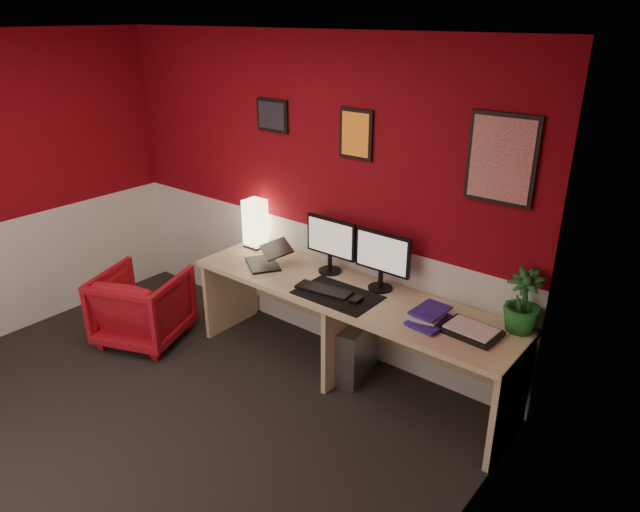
{
  "coord_description": "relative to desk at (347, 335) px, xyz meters",
  "views": [
    {
      "loc": [
        2.89,
        -1.67,
        2.61
      ],
      "look_at": [
        0.6,
        1.21,
        1.05
      ],
      "focal_mm": 32.37,
      "sensor_mm": 36.0,
      "label": 1
    }
  ],
  "objects": [
    {
      "name": "keyboard",
      "position": [
        -0.14,
        -0.11,
        0.38
      ],
      "size": [
        0.44,
        0.2,
        0.02
      ],
      "primitive_type": "cube",
      "rotation": [
        0.0,
        0.0,
        0.14
      ],
      "color": "black",
      "rests_on": "desk_mat"
    },
    {
      "name": "zen_tray",
      "position": [
        0.96,
        0.0,
        0.38
      ],
      "size": [
        0.37,
        0.27,
        0.03
      ],
      "primitive_type": "cube",
      "rotation": [
        0.0,
        0.0,
        -0.07
      ],
      "color": "black",
      "rests_on": "desk"
    },
    {
      "name": "laptop",
      "position": [
        -0.82,
        -0.04,
        0.47
      ],
      "size": [
        0.4,
        0.38,
        0.22
      ],
      "primitive_type": "cube",
      "rotation": [
        0.0,
        0.0,
        -0.6
      ],
      "color": "black",
      "rests_on": "desk"
    },
    {
      "name": "wall_right",
      "position": [
        1.3,
        -1.41,
        0.89
      ],
      "size": [
        0.01,
        3.5,
        2.5
      ],
      "primitive_type": "cube",
      "color": "maroon",
      "rests_on": "ground"
    },
    {
      "name": "monitor_left",
      "position": [
        -0.32,
        0.19,
        0.66
      ],
      "size": [
        0.45,
        0.06,
        0.58
      ],
      "primitive_type": "cube",
      "color": "black",
      "rests_on": "desk"
    },
    {
      "name": "art_center",
      "position": [
        -0.19,
        0.33,
        1.44
      ],
      "size": [
        0.28,
        0.02,
        0.36
      ],
      "primitive_type": "cube",
      "color": "orange",
      "rests_on": "wall_back"
    },
    {
      "name": "ceiling",
      "position": [
        -0.7,
        -1.41,
        2.13
      ],
      "size": [
        4.0,
        3.5,
        0.01
      ],
      "primitive_type": "cube",
      "color": "white",
      "rests_on": "ground"
    },
    {
      "name": "shoji_lamp",
      "position": [
        -1.14,
        0.21,
        0.56
      ],
      "size": [
        0.16,
        0.16,
        0.4
      ],
      "primitive_type": "cube",
      "color": "#FFE5B2",
      "rests_on": "desk"
    },
    {
      "name": "art_right",
      "position": [
        0.89,
        0.33,
        1.42
      ],
      "size": [
        0.44,
        0.02,
        0.56
      ],
      "primitive_type": "cube",
      "color": "red",
      "rests_on": "wall_back"
    },
    {
      "name": "book_middle",
      "position": [
        0.56,
        -0.01,
        0.4
      ],
      "size": [
        0.22,
        0.28,
        0.02
      ],
      "primitive_type": "imported",
      "rotation": [
        0.0,
        0.0,
        0.08
      ],
      "color": "silver",
      "rests_on": "book_bottom"
    },
    {
      "name": "ground",
      "position": [
        -0.7,
        -1.41,
        -0.36
      ],
      "size": [
        4.0,
        3.5,
        0.01
      ],
      "primitive_type": "cube",
      "color": "black",
      "rests_on": "ground"
    },
    {
      "name": "wall_back",
      "position": [
        -0.7,
        0.34,
        0.89
      ],
      "size": [
        4.0,
        0.01,
        2.5
      ],
      "primitive_type": "cube",
      "color": "maroon",
      "rests_on": "ground"
    },
    {
      "name": "desk",
      "position": [
        0.0,
        0.0,
        0.0
      ],
      "size": [
        2.6,
        0.65,
        0.73
      ],
      "primitive_type": "cube",
      "color": "tan",
      "rests_on": "ground"
    },
    {
      "name": "desk_mat",
      "position": [
        -0.02,
        -0.1,
        0.37
      ],
      "size": [
        0.6,
        0.38,
        0.01
      ],
      "primitive_type": "cube",
      "color": "black",
      "rests_on": "desk"
    },
    {
      "name": "pc_tower",
      "position": [
        0.04,
        0.05,
        -0.14
      ],
      "size": [
        0.28,
        0.48,
        0.45
      ],
      "primitive_type": "cube",
      "rotation": [
        0.0,
        0.0,
        0.19
      ],
      "color": "#99999E",
      "rests_on": "ground"
    },
    {
      "name": "mouse",
      "position": [
        0.15,
        -0.11,
        0.39
      ],
      "size": [
        0.06,
        0.1,
        0.03
      ],
      "primitive_type": "cube",
      "rotation": [
        0.0,
        0.0,
        0.04
      ],
      "color": "black",
      "rests_on": "desk_mat"
    },
    {
      "name": "wainscot_back",
      "position": [
        -0.7,
        0.34,
        0.14
      ],
      "size": [
        4.0,
        0.01,
        1.0
      ],
      "primitive_type": "cube",
      "color": "silver",
      "rests_on": "ground"
    },
    {
      "name": "book_top",
      "position": [
        0.57,
        0.01,
        0.43
      ],
      "size": [
        0.21,
        0.27,
        0.02
      ],
      "primitive_type": "imported",
      "rotation": [
        0.0,
        0.0,
        -0.06
      ],
      "color": "#331F8F",
      "rests_on": "book_middle"
    },
    {
      "name": "armchair",
      "position": [
        -1.68,
        -0.63,
        -0.05
      ],
      "size": [
        0.87,
        0.88,
        0.62
      ],
      "primitive_type": "imported",
      "rotation": [
        0.0,
        0.0,
        3.51
      ],
      "color": "#AD141F",
      "rests_on": "ground"
    },
    {
      "name": "potted_plant",
      "position": [
        1.18,
        0.23,
        0.57
      ],
      "size": [
        0.26,
        0.26,
        0.42
      ],
      "primitive_type": "imported",
      "rotation": [
        0.0,
        0.0,
        -0.11
      ],
      "color": "#19591E",
      "rests_on": "desk"
    },
    {
      "name": "monitor_right",
      "position": [
        0.16,
        0.18,
        0.66
      ],
      "size": [
        0.45,
        0.06,
        0.58
      ],
      "primitive_type": "cube",
      "color": "black",
      "rests_on": "desk"
    },
    {
      "name": "art_left",
      "position": [
        -1.01,
        0.33,
        1.49
      ],
      "size": [
        0.32,
        0.02,
        0.26
      ],
      "primitive_type": "cube",
      "color": "black",
      "rests_on": "wall_back"
    },
    {
      "name": "book_bottom",
      "position": [
        0.59,
        -0.03,
        0.38
      ],
      "size": [
        0.26,
        0.32,
        0.03
      ],
      "primitive_type": "imported",
      "rotation": [
        0.0,
        0.0,
        -0.12
      ],
      "color": "#331F8F",
      "rests_on": "desk"
    }
  ]
}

